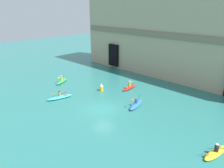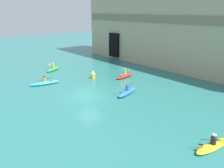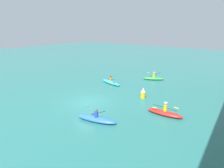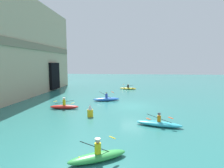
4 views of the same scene
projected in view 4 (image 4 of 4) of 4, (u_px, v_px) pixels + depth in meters
ground_plane at (132, 106)px, 20.21m from camera, size 120.00×120.00×0.00m
kayak_yellow at (128, 88)px, 33.07m from camera, size 1.25×3.27×1.03m
kayak_red at (64, 106)px, 18.89m from camera, size 1.03×3.16×1.22m
kayak_green at (98, 156)px, 8.79m from camera, size 2.09×3.03×1.23m
kayak_cyan at (159, 123)px, 13.65m from camera, size 1.55×3.58×1.05m
kayak_blue at (106, 99)px, 22.87m from camera, size 1.72×3.54×1.29m
marker_buoy at (90, 111)px, 16.07m from camera, size 0.54×0.54×1.15m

